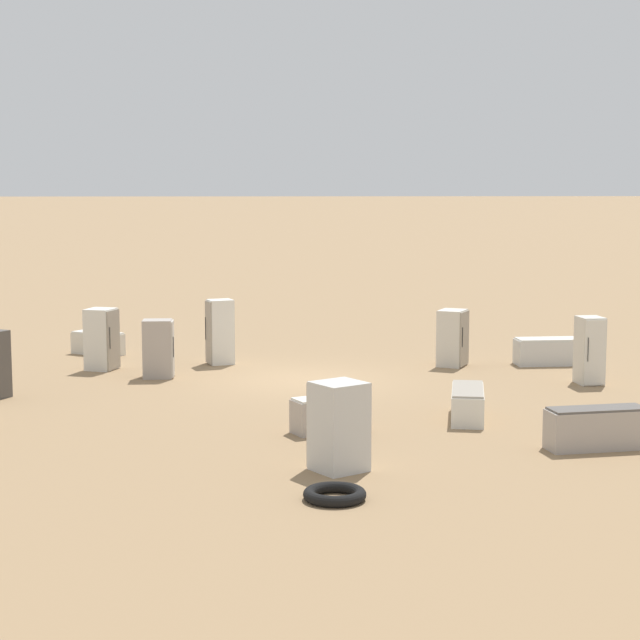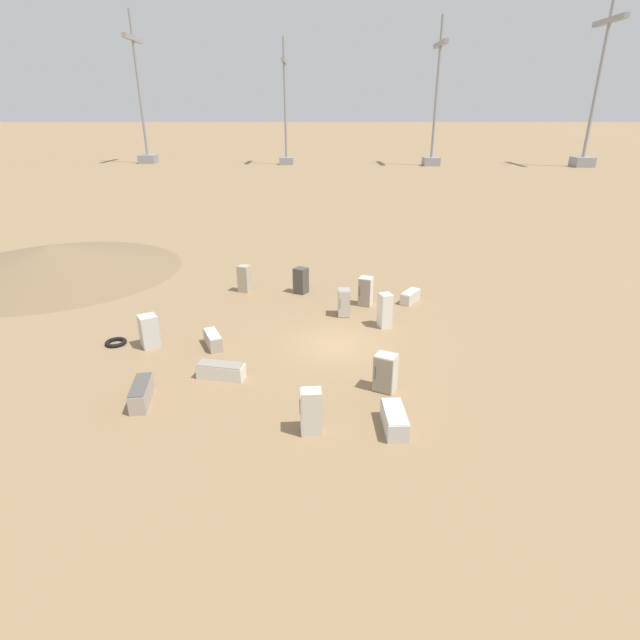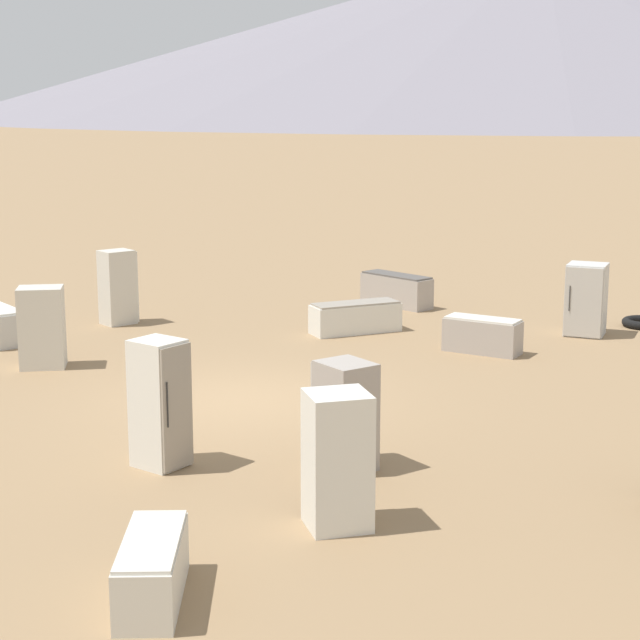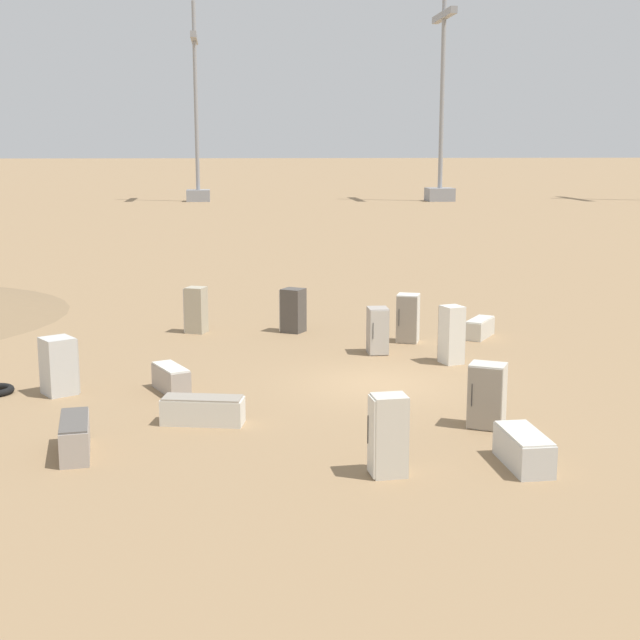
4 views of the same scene
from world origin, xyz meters
The scene contains 13 objects.
ground_plane centered at (0.00, 0.00, 0.00)m, with size 1000.00×1000.00×0.00m, color #937551.
discarded_fridge_0 centered at (-6.78, 1.01, 0.81)m, with size 0.60×0.75×1.62m.
discarded_fridge_1 centered at (5.59, -4.42, 0.32)m, with size 1.58×1.33×0.64m.
discarded_fridge_4 centered at (-6.57, -1.80, 0.35)m, with size 1.73×0.76×0.71m.
discarded_fridge_5 centered at (2.11, -2.54, 0.86)m, with size 0.79×0.72×1.73m.
discarded_fridge_6 centered at (-0.17, 5.56, 0.34)m, with size 1.57×1.10×0.68m.
discarded_fridge_7 centered at (-4.86, 7.28, 0.38)m, with size 1.90×0.82×0.76m.
discarded_fridge_8 centered at (-3.05, 4.67, 0.32)m, with size 1.01×1.98×0.64m.
discarded_fridge_9 centered at (-4.01, -1.79, 0.74)m, with size 0.95×1.00×1.49m.
discarded_fridge_10 centered at (-0.09, 8.42, 0.75)m, with size 1.06×1.07×1.49m.
discarded_fridge_11 centered at (5.13, -1.85, 0.79)m, with size 0.89×0.88×1.59m.
discarded_fridge_12 centered at (3.59, -0.58, 0.72)m, with size 0.77×0.61×1.44m.
scrap_tire centered at (0.12, 10.11, 0.09)m, with size 0.96×0.96×0.18m.
Camera 1 is at (1.45, 25.71, 4.70)m, focal length 60.00 mm.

